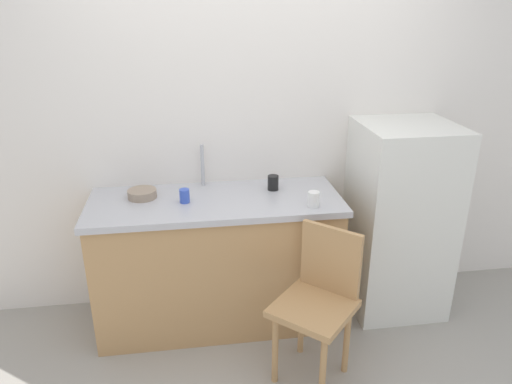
{
  "coord_description": "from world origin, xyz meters",
  "views": [
    {
      "loc": [
        -0.39,
        -2.12,
        2.05
      ],
      "look_at": [
        0.01,
        0.6,
        0.94
      ],
      "focal_mm": 33.54,
      "sensor_mm": 36.0,
      "label": 1
    }
  ],
  "objects_px": {
    "chair": "(319,299)",
    "cup_blue": "(185,196)",
    "refrigerator": "(399,219)",
    "cup_white": "(314,199)",
    "terracotta_bowl": "(142,194)",
    "cup_black": "(273,183)"
  },
  "relations": [
    {
      "from": "refrigerator",
      "to": "chair",
      "type": "bearing_deg",
      "value": -140.21
    },
    {
      "from": "chair",
      "to": "refrigerator",
      "type": "bearing_deg",
      "value": 82.71
    },
    {
      "from": "cup_black",
      "to": "cup_blue",
      "type": "bearing_deg",
      "value": -167.37
    },
    {
      "from": "refrigerator",
      "to": "chair",
      "type": "xyz_separation_m",
      "value": [
        -0.72,
        -0.6,
        -0.16
      ]
    },
    {
      "from": "terracotta_bowl",
      "to": "cup_white",
      "type": "bearing_deg",
      "value": -15.83
    },
    {
      "from": "terracotta_bowl",
      "to": "cup_blue",
      "type": "height_order",
      "value": "cup_blue"
    },
    {
      "from": "refrigerator",
      "to": "cup_white",
      "type": "relative_size",
      "value": 13.86
    },
    {
      "from": "chair",
      "to": "cup_blue",
      "type": "xyz_separation_m",
      "value": [
        -0.71,
        0.56,
        0.43
      ]
    },
    {
      "from": "cup_blue",
      "to": "cup_white",
      "type": "bearing_deg",
      "value": -13.1
    },
    {
      "from": "cup_blue",
      "to": "cup_black",
      "type": "height_order",
      "value": "cup_black"
    },
    {
      "from": "chair",
      "to": "cup_black",
      "type": "distance_m",
      "value": 0.83
    },
    {
      "from": "refrigerator",
      "to": "cup_blue",
      "type": "relative_size",
      "value": 15.41
    },
    {
      "from": "refrigerator",
      "to": "cup_blue",
      "type": "xyz_separation_m",
      "value": [
        -1.43,
        -0.04,
        0.27
      ]
    },
    {
      "from": "cup_white",
      "to": "cup_black",
      "type": "xyz_separation_m",
      "value": [
        -0.19,
        0.31,
        0.0
      ]
    },
    {
      "from": "terracotta_bowl",
      "to": "cup_black",
      "type": "relative_size",
      "value": 1.87
    },
    {
      "from": "refrigerator",
      "to": "terracotta_bowl",
      "type": "height_order",
      "value": "refrigerator"
    },
    {
      "from": "refrigerator",
      "to": "cup_white",
      "type": "distance_m",
      "value": 0.75
    },
    {
      "from": "refrigerator",
      "to": "terracotta_bowl",
      "type": "bearing_deg",
      "value": 177.38
    },
    {
      "from": "cup_blue",
      "to": "cup_white",
      "type": "distance_m",
      "value": 0.79
    },
    {
      "from": "chair",
      "to": "cup_black",
      "type": "height_order",
      "value": "cup_black"
    },
    {
      "from": "cup_white",
      "to": "chair",
      "type": "bearing_deg",
      "value": -97.6
    },
    {
      "from": "refrigerator",
      "to": "cup_white",
      "type": "xyz_separation_m",
      "value": [
        -0.67,
        -0.21,
        0.28
      ]
    }
  ]
}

